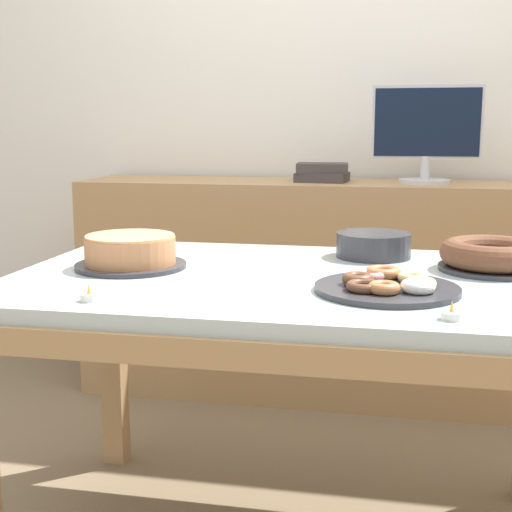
# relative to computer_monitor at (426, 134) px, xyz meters

# --- Properties ---
(wall_back) EXTENTS (8.00, 0.10, 2.60)m
(wall_back) POSITION_rel_computer_monitor_xyz_m (-0.35, 0.30, 0.22)
(wall_back) COLOR white
(wall_back) RESTS_ON ground
(dining_table) EXTENTS (1.44, 0.91, 0.75)m
(dining_table) POSITION_rel_computer_monitor_xyz_m (-0.35, -1.16, -0.43)
(dining_table) COLOR silver
(dining_table) RESTS_ON ground
(sideboard) EXTENTS (2.08, 0.44, 0.89)m
(sideboard) POSITION_rel_computer_monitor_xyz_m (-0.35, 0.00, -0.64)
(sideboard) COLOR tan
(sideboard) RESTS_ON ground
(computer_monitor) EXTENTS (0.42, 0.20, 0.38)m
(computer_monitor) POSITION_rel_computer_monitor_xyz_m (0.00, 0.00, 0.00)
(computer_monitor) COLOR silver
(computer_monitor) RESTS_ON sideboard
(book_stack) EXTENTS (0.22, 0.20, 0.07)m
(book_stack) POSITION_rel_computer_monitor_xyz_m (-0.40, 0.00, -0.15)
(book_stack) COLOR #3F3838
(book_stack) RESTS_ON sideboard
(cake_chocolate_round) EXTENTS (0.29, 0.29, 0.09)m
(cake_chocolate_round) POSITION_rel_computer_monitor_xyz_m (-0.78, -1.15, -0.29)
(cake_chocolate_round) COLOR #333338
(cake_chocolate_round) RESTS_ON dining_table
(cake_golden_bundt) EXTENTS (0.27, 0.27, 0.08)m
(cake_golden_bundt) POSITION_rel_computer_monitor_xyz_m (0.14, -1.00, -0.29)
(cake_golden_bundt) COLOR #333338
(cake_golden_bundt) RESTS_ON dining_table
(pastry_platter) EXTENTS (0.33, 0.33, 0.04)m
(pastry_platter) POSITION_rel_computer_monitor_xyz_m (-0.12, -1.30, -0.32)
(pastry_platter) COLOR #333338
(pastry_platter) RESTS_ON dining_table
(plate_stack) EXTENTS (0.21, 0.21, 0.07)m
(plate_stack) POSITION_rel_computer_monitor_xyz_m (-0.16, -0.87, -0.30)
(plate_stack) COLOR #333338
(plate_stack) RESTS_ON dining_table
(tealight_near_cakes) EXTENTS (0.04, 0.04, 0.04)m
(tealight_near_cakes) POSITION_rel_computer_monitor_xyz_m (-0.84, -0.88, -0.32)
(tealight_near_cakes) COLOR silver
(tealight_near_cakes) RESTS_ON dining_table
(tealight_centre) EXTENTS (0.04, 0.04, 0.04)m
(tealight_centre) POSITION_rel_computer_monitor_xyz_m (0.01, -1.51, -0.32)
(tealight_centre) COLOR silver
(tealight_centre) RESTS_ON dining_table
(tealight_right_edge) EXTENTS (0.04, 0.04, 0.04)m
(tealight_right_edge) POSITION_rel_computer_monitor_xyz_m (-0.74, -1.51, -0.32)
(tealight_right_edge) COLOR silver
(tealight_right_edge) RESTS_ON dining_table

